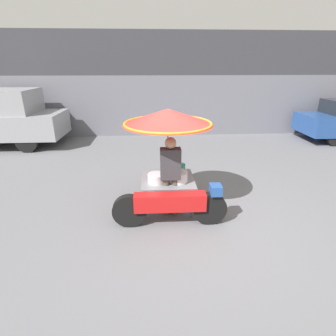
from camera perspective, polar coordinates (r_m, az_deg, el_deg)
ground_plane at (r=5.12m, az=4.87°, el=-11.44°), size 36.00×36.00×0.00m
shopfront_building at (r=11.97m, az=-0.12°, el=17.77°), size 28.00×2.06×4.03m
vendor_motorcycle_cart at (r=4.90m, az=0.13°, el=6.41°), size 2.10×1.69×2.03m
vendor_person at (r=4.93m, az=0.54°, el=-1.13°), size 0.38×0.22×1.57m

